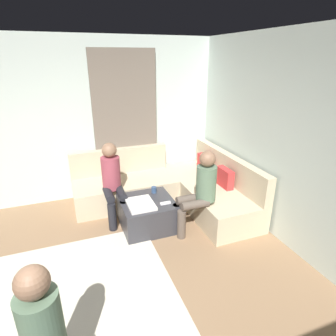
% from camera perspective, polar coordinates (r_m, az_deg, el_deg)
% --- Properties ---
extents(wall_left, '(0.12, 6.00, 2.70)m').
position_cam_1_polar(wall_left, '(4.99, -23.69, 8.12)').
color(wall_left, silver).
rests_on(wall_left, ground_plane).
extents(curtain_panel, '(0.06, 1.10, 2.50)m').
position_cam_1_polar(curtain_panel, '(5.01, -8.52, 8.56)').
color(curtain_panel, '#726659').
rests_on(curtain_panel, ground_plane).
extents(area_rug, '(2.60, 2.20, 0.01)m').
position_cam_1_polar(area_rug, '(3.19, -19.17, -27.56)').
color(area_rug, beige).
rests_on(area_rug, ground_plane).
extents(sectional_couch, '(2.10, 2.55, 0.87)m').
position_cam_1_polar(sectional_couch, '(4.80, 0.88, -4.09)').
color(sectional_couch, '#C6B593').
rests_on(sectional_couch, ground_plane).
extents(ottoman, '(0.76, 0.76, 0.42)m').
position_cam_1_polar(ottoman, '(4.21, -4.23, -9.16)').
color(ottoman, '#333338').
rests_on(ottoman, ground_plane).
extents(folded_blanket, '(0.44, 0.36, 0.04)m').
position_cam_1_polar(folded_blanket, '(3.99, -5.57, -7.30)').
color(folded_blanket, white).
rests_on(folded_blanket, ottoman).
extents(coffee_mug, '(0.08, 0.08, 0.10)m').
position_cam_1_polar(coffee_mug, '(4.32, -2.87, -4.41)').
color(coffee_mug, '#334C72').
rests_on(coffee_mug, ottoman).
extents(game_remote, '(0.05, 0.15, 0.02)m').
position_cam_1_polar(game_remote, '(4.01, -0.54, -7.13)').
color(game_remote, white).
rests_on(game_remote, ottoman).
extents(person_on_couch_back, '(0.30, 0.60, 1.20)m').
position_cam_1_polar(person_on_couch_back, '(3.93, 6.43, -4.27)').
color(person_on_couch_back, brown).
rests_on(person_on_couch_back, ground_plane).
extents(person_on_couch_side, '(0.60, 0.30, 1.20)m').
position_cam_1_polar(person_on_couch_side, '(4.27, -11.18, -2.34)').
color(person_on_couch_side, black).
rests_on(person_on_couch_side, ground_plane).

